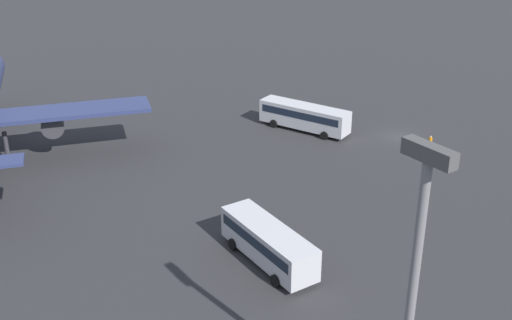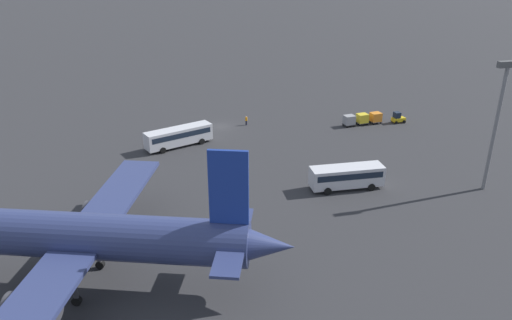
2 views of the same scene
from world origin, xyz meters
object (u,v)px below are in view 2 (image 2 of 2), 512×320
object	(u,v)px
cargo_cart_yellow	(362,118)
baggage_tug	(398,118)
shuttle_bus_far	(347,175)
cargo_cart_grey	(349,120)
cargo_cart_orange	(376,117)
shuttle_bus_near	(179,135)
airplane	(69,236)
worker_person	(246,121)

from	to	relation	value
cargo_cart_yellow	baggage_tug	bearing A→B (deg)	175.54
shuttle_bus_far	cargo_cart_grey	size ratio (longest dim) A/B	4.63
cargo_cart_orange	cargo_cart_yellow	world-z (taller)	same
shuttle_bus_far	shuttle_bus_near	bearing A→B (deg)	-42.79
airplane	cargo_cart_grey	bearing A→B (deg)	-121.29
baggage_tug	cargo_cart_orange	size ratio (longest dim) A/B	1.14
baggage_tug	cargo_cart_yellow	size ratio (longest dim) A/B	1.14
shuttle_bus_near	cargo_cart_orange	bearing A→B (deg)	163.90
airplane	cargo_cart_orange	size ratio (longest dim) A/B	19.16
shuttle_bus_far	cargo_cart_yellow	size ratio (longest dim) A/B	4.63
cargo_cart_yellow	cargo_cart_grey	xyz separation A→B (m)	(2.73, 0.31, 0.00)
airplane	worker_person	bearing A→B (deg)	-103.09
baggage_tug	worker_person	world-z (taller)	baggage_tug
cargo_cart_yellow	shuttle_bus_near	bearing A→B (deg)	5.21
shuttle_bus_near	cargo_cart_orange	size ratio (longest dim) A/B	5.27
cargo_cart_yellow	cargo_cart_orange	bearing A→B (deg)	-178.22
baggage_tug	worker_person	distance (m)	28.49
baggage_tug	airplane	bearing A→B (deg)	29.69
airplane	shuttle_bus_far	distance (m)	37.08
cargo_cart_grey	baggage_tug	bearing A→B (deg)	178.62
shuttle_bus_near	shuttle_bus_far	size ratio (longest dim) A/B	1.14
shuttle_bus_near	baggage_tug	bearing A→B (deg)	162.52
worker_person	cargo_cart_yellow	xyz separation A→B (m)	(-21.04, 4.63, 0.32)
shuttle_bus_near	worker_person	bearing A→B (deg)	-170.43
baggage_tug	cargo_cart_yellow	distance (m)	7.01
airplane	cargo_cart_grey	distance (m)	58.36
worker_person	cargo_cart_grey	bearing A→B (deg)	164.91
baggage_tug	cargo_cart_yellow	bearing A→B (deg)	-9.29
shuttle_bus_near	worker_person	size ratio (longest dim) A/B	6.66
baggage_tug	cargo_cart_grey	world-z (taller)	baggage_tug
baggage_tug	cargo_cart_grey	distance (m)	9.72
shuttle_bus_near	baggage_tug	distance (m)	41.19
shuttle_bus_near	airplane	bearing A→B (deg)	48.25
shuttle_bus_near	worker_person	xyz separation A→B (m)	(-13.07, -7.74, -1.03)
cargo_cart_orange	baggage_tug	bearing A→B (deg)	171.57
cargo_cart_orange	cargo_cart_yellow	bearing A→B (deg)	1.78
cargo_cart_yellow	airplane	bearing A→B (deg)	38.69
shuttle_bus_far	worker_person	bearing A→B (deg)	-72.54
shuttle_bus_near	cargo_cart_orange	xyz separation A→B (m)	(-36.85, -3.20, -0.71)
shuttle_bus_near	cargo_cart_grey	world-z (taller)	shuttle_bus_near
shuttle_bus_near	worker_person	distance (m)	15.23
shuttle_bus_far	cargo_cart_yellow	xyz separation A→B (m)	(-13.07, -23.89, -0.71)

